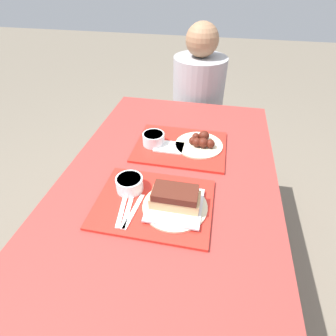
# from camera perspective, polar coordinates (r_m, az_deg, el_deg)

# --- Properties ---
(ground_plane) EXTENTS (12.00, 12.00, 0.00)m
(ground_plane) POSITION_cam_1_polar(r_m,az_deg,el_deg) (1.70, -0.02, -21.95)
(ground_plane) COLOR #706656
(picnic_table) EXTENTS (0.90, 1.50, 0.76)m
(picnic_table) POSITION_cam_1_polar(r_m,az_deg,el_deg) (1.17, -0.03, -5.99)
(picnic_table) COLOR maroon
(picnic_table) RESTS_ON ground_plane
(picnic_bench_far) EXTENTS (0.86, 0.28, 0.45)m
(picnic_bench_far) POSITION_cam_1_polar(r_m,az_deg,el_deg) (2.10, 5.27, 7.12)
(picnic_bench_far) COLOR maroon
(picnic_bench_far) RESTS_ON ground_plane
(tray_near) EXTENTS (0.43, 0.33, 0.01)m
(tray_near) POSITION_cam_1_polar(r_m,az_deg,el_deg) (0.99, -3.07, -7.69)
(tray_near) COLOR red
(tray_near) RESTS_ON picnic_table
(tray_far) EXTENTS (0.43, 0.33, 0.01)m
(tray_far) POSITION_cam_1_polar(r_m,az_deg,el_deg) (1.28, 2.72, 4.69)
(tray_far) COLOR red
(tray_far) RESTS_ON picnic_table
(bowl_coleslaw_near) EXTENTS (0.10, 0.10, 0.06)m
(bowl_coleslaw_near) POSITION_cam_1_polar(r_m,az_deg,el_deg) (1.02, -8.38, -3.30)
(bowl_coleslaw_near) COLOR silver
(bowl_coleslaw_near) RESTS_ON tray_near
(brisket_sandwich_plate) EXTENTS (0.24, 0.24, 0.09)m
(brisket_sandwich_plate) POSITION_cam_1_polar(r_m,az_deg,el_deg) (0.95, 1.56, -7.15)
(brisket_sandwich_plate) COLOR beige
(brisket_sandwich_plate) RESTS_ON tray_near
(plastic_fork_near) EXTENTS (0.03, 0.17, 0.00)m
(plastic_fork_near) POSITION_cam_1_polar(r_m,az_deg,el_deg) (0.97, -8.72, -9.05)
(plastic_fork_near) COLOR white
(plastic_fork_near) RESTS_ON tray_near
(plastic_knife_near) EXTENTS (0.03, 0.17, 0.00)m
(plastic_knife_near) POSITION_cam_1_polar(r_m,az_deg,el_deg) (0.96, -7.46, -9.27)
(plastic_knife_near) COLOR white
(plastic_knife_near) RESTS_ON tray_near
(plastic_spoon_near) EXTENTS (0.04, 0.17, 0.00)m
(plastic_spoon_near) POSITION_cam_1_polar(r_m,az_deg,el_deg) (0.97, -9.96, -8.83)
(plastic_spoon_near) COLOR white
(plastic_spoon_near) RESTS_ON tray_near
(condiment_packet) EXTENTS (0.04, 0.03, 0.01)m
(condiment_packet) POSITION_cam_1_polar(r_m,az_deg,el_deg) (1.03, -1.53, -4.48)
(condiment_packet) COLOR teal
(condiment_packet) RESTS_ON tray_near
(bowl_coleslaw_far) EXTENTS (0.10, 0.10, 0.06)m
(bowl_coleslaw_far) POSITION_cam_1_polar(r_m,az_deg,el_deg) (1.27, -3.17, 6.46)
(bowl_coleslaw_far) COLOR silver
(bowl_coleslaw_far) RESTS_ON tray_far
(wings_plate_far) EXTENTS (0.23, 0.23, 0.06)m
(wings_plate_far) POSITION_cam_1_polar(r_m,az_deg,el_deg) (1.27, 7.05, 5.59)
(wings_plate_far) COLOR beige
(wings_plate_far) RESTS_ON tray_far
(napkin_far) EXTENTS (0.14, 0.10, 0.01)m
(napkin_far) POSITION_cam_1_polar(r_m,az_deg,el_deg) (1.26, 0.23, 4.60)
(napkin_far) COLOR white
(napkin_far) RESTS_ON tray_far
(person_seated_across) EXTENTS (0.36, 0.36, 0.73)m
(person_seated_across) POSITION_cam_1_polar(r_m,az_deg,el_deg) (1.93, 6.65, 16.60)
(person_seated_across) COLOR #9E9EA3
(person_seated_across) RESTS_ON picnic_bench_far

